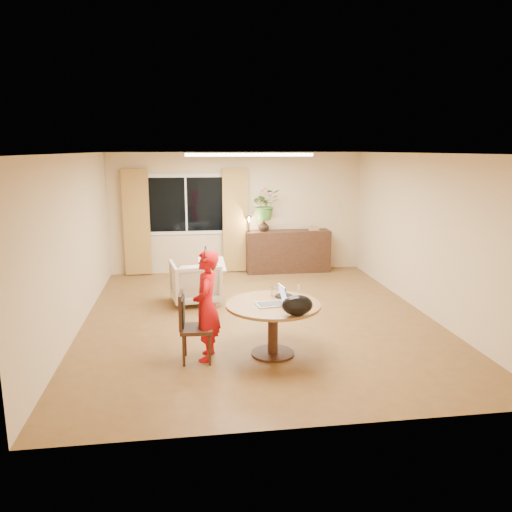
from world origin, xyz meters
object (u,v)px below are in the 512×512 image
at_px(dining_chair, 197,327).
at_px(armchair, 195,282).
at_px(sideboard, 288,251).
at_px(child, 207,306).
at_px(dining_table, 273,314).

distance_m(dining_chair, armchair, 2.50).
xyz_separation_m(armchair, sideboard, (2.07, 2.02, 0.08)).
bearing_deg(child, armchair, -168.54).
xyz_separation_m(dining_table, child, (-0.86, -0.00, 0.16)).
xyz_separation_m(dining_chair, child, (0.13, 0.06, 0.26)).
bearing_deg(dining_table, armchair, 111.51).
distance_m(armchair, sideboard, 2.89).
xyz_separation_m(dining_table, dining_chair, (-0.99, -0.06, -0.10)).
height_order(dining_chair, sideboard, sideboard).
bearing_deg(armchair, sideboard, -144.43).
relative_size(dining_table, dining_chair, 1.35).
distance_m(dining_table, dining_chair, 1.00).
relative_size(dining_table, child, 0.87).
relative_size(child, armchair, 1.72).
bearing_deg(child, dining_table, 99.14).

